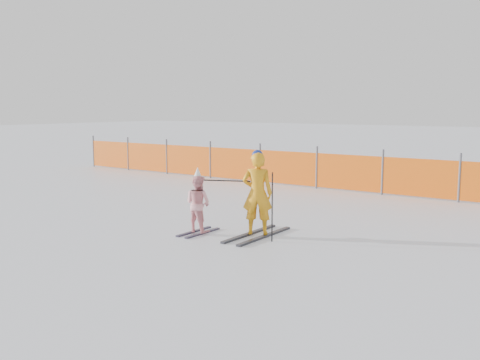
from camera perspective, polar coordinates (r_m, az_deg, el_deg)
name	(u,v)px	position (r m, az deg, el deg)	size (l,w,h in m)	color
ground	(225,236)	(10.05, -1.66, -5.98)	(120.00, 120.00, 0.00)	white
adult	(257,194)	(9.88, 1.86, -1.49)	(0.67, 1.71, 1.62)	black
child	(198,203)	(10.18, -4.50, -2.47)	(0.53, 0.98, 1.27)	black
ski_poles	(253,196)	(9.69, 1.39, -1.71)	(1.40, 0.38, 1.25)	black
safety_fence	(243,164)	(17.25, 0.30, 1.71)	(14.77, 0.06, 1.25)	#595960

